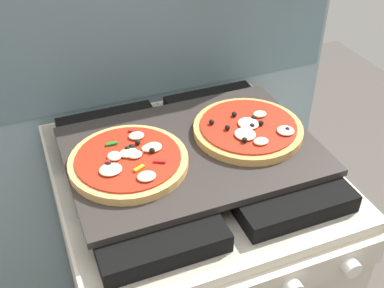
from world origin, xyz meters
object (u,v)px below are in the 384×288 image
(baking_tray, at_px, (192,151))
(pizza_left, at_px, (129,161))
(stove, at_px, (192,284))
(pizza_right, at_px, (248,129))

(baking_tray, bearing_deg, pizza_left, -176.74)
(stove, distance_m, pizza_left, 0.50)
(baking_tray, distance_m, pizza_left, 0.15)
(baking_tray, relative_size, pizza_right, 2.18)
(stove, distance_m, pizza_right, 0.50)
(baking_tray, height_order, pizza_right, pizza_right)
(stove, bearing_deg, baking_tray, 90.00)
(stove, relative_size, pizza_left, 3.63)
(stove, relative_size, baking_tray, 1.67)
(stove, xyz_separation_m, pizza_right, (0.14, 0.01, 0.48))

